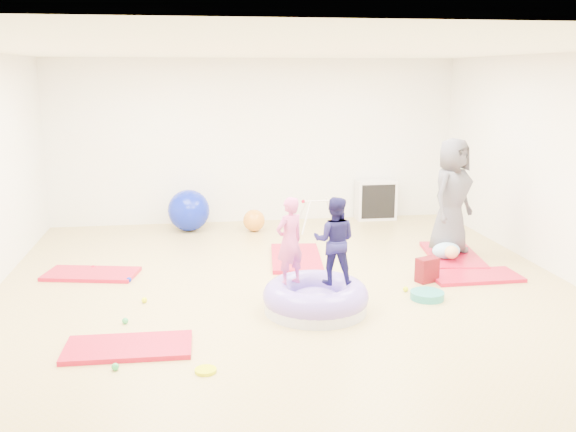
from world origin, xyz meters
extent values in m
cube|color=tan|center=(0.00, 0.00, 0.00)|extent=(7.00, 8.00, 0.01)
cube|color=white|center=(0.00, 0.00, 2.80)|extent=(7.00, 8.00, 0.01)
cube|color=#F0E8CB|center=(0.00, 4.00, 1.40)|extent=(7.00, 0.01, 2.80)
cube|color=#F0E8CB|center=(0.00, -4.00, 1.40)|extent=(7.00, 0.01, 2.80)
cube|color=#B40F2F|center=(-1.76, -1.22, 0.02)|extent=(1.19, 0.62, 0.05)
cube|color=#B40F2F|center=(-2.43, 1.17, 0.02)|extent=(1.26, 0.82, 0.05)
cube|color=#B40F2F|center=(0.29, 1.49, 0.03)|extent=(0.82, 1.41, 0.06)
cube|color=#B40F2F|center=(2.41, 0.33, 0.02)|extent=(1.14, 0.58, 0.05)
cube|color=#B40F2F|center=(2.51, 1.27, 0.03)|extent=(0.86, 1.43, 0.06)
cylinder|color=silver|center=(0.18, -0.49, 0.06)|extent=(1.12, 1.12, 0.13)
torus|color=#7459C7|center=(0.18, -0.49, 0.18)|extent=(1.16, 1.16, 0.31)
ellipsoid|color=#7459C7|center=(0.18, -0.49, 0.11)|extent=(0.62, 0.62, 0.28)
imported|color=#CD4B89|center=(-0.09, -0.37, 0.82)|extent=(0.42, 0.38, 0.97)
imported|color=#151243|center=(0.40, -0.42, 0.82)|extent=(0.56, 0.49, 0.97)
imported|color=#48464E|center=(2.47, 1.33, 0.87)|extent=(0.94, 0.90, 1.63)
ellipsoid|color=#8EBFEA|center=(2.32, 1.06, 0.17)|extent=(0.39, 0.25, 0.22)
sphere|color=tan|center=(2.32, 0.88, 0.19)|extent=(0.18, 0.18, 0.18)
sphere|color=#0818A4|center=(-1.93, 0.83, 0.03)|extent=(0.07, 0.07, 0.07)
sphere|color=green|center=(-1.83, -1.64, 0.03)|extent=(0.07, 0.07, 0.07)
sphere|color=#BD0320|center=(-2.44, 1.42, 0.03)|extent=(0.07, 0.07, 0.07)
sphere|color=#DBEA02|center=(-1.69, 0.05, 0.03)|extent=(0.07, 0.07, 0.07)
sphere|color=green|center=(-1.85, -0.56, 0.03)|extent=(0.07, 0.07, 0.07)
sphere|color=#DBEA02|center=(1.37, -0.04, 0.03)|extent=(0.07, 0.07, 0.07)
sphere|color=#0818A4|center=(-1.17, 3.43, 0.34)|extent=(0.69, 0.69, 0.69)
sphere|color=orange|center=(-0.12, 3.23, 0.18)|extent=(0.36, 0.36, 0.36)
cylinder|color=silver|center=(0.69, 2.86, 0.28)|extent=(0.20, 0.20, 0.52)
cylinder|color=silver|center=(0.69, 3.31, 0.28)|extent=(0.20, 0.20, 0.52)
cylinder|color=silver|center=(1.17, 2.86, 0.28)|extent=(0.20, 0.20, 0.52)
cylinder|color=silver|center=(1.17, 3.31, 0.28)|extent=(0.20, 0.20, 0.52)
cylinder|color=silver|center=(0.93, 3.09, 0.51)|extent=(0.51, 0.03, 0.03)
sphere|color=#BD0320|center=(0.68, 3.09, 0.51)|extent=(0.06, 0.06, 0.06)
sphere|color=#0818A4|center=(1.18, 3.09, 0.51)|extent=(0.06, 0.06, 0.06)
cube|color=silver|center=(2.11, 3.80, 0.35)|extent=(0.70, 0.34, 0.70)
cube|color=black|center=(2.11, 3.64, 0.35)|extent=(0.60, 0.02, 0.60)
cube|color=silver|center=(2.11, 3.75, 0.35)|extent=(0.02, 0.24, 0.61)
cube|color=silver|center=(2.11, 3.75, 0.35)|extent=(0.61, 0.24, 0.02)
cylinder|color=teal|center=(1.53, -0.31, 0.04)|extent=(0.39, 0.39, 0.09)
cube|color=#A30B18|center=(1.75, 0.29, 0.15)|extent=(0.31, 0.25, 0.31)
cylinder|color=#DBEA02|center=(-1.05, -1.79, 0.01)|extent=(0.19, 0.19, 0.03)
camera|label=1|loc=(-1.12, -7.01, 2.55)|focal=40.00mm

